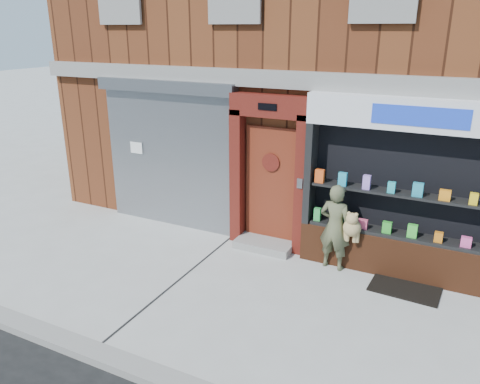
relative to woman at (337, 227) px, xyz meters
The scene contains 7 objects.
ground 1.85m from the woman, 112.98° to the right, with size 80.00×80.00×0.00m, color #9E9E99.
building 5.53m from the woman, 98.39° to the left, with size 12.00×8.16×8.00m.
shutter_bay 3.79m from the woman, behind, with size 3.10×0.30×3.04m.
red_door_bay 1.59m from the woman, 167.38° to the left, with size 1.52×0.58×2.90m.
pharmacy_bay 1.27m from the woman, 13.79° to the left, with size 3.50×0.41×3.00m.
woman is the anchor object (origin of this frame).
doormat 1.46m from the woman, ahead, with size 1.07×0.75×0.03m, color black.
Camera 1 is at (2.43, -5.76, 3.99)m, focal length 35.00 mm.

